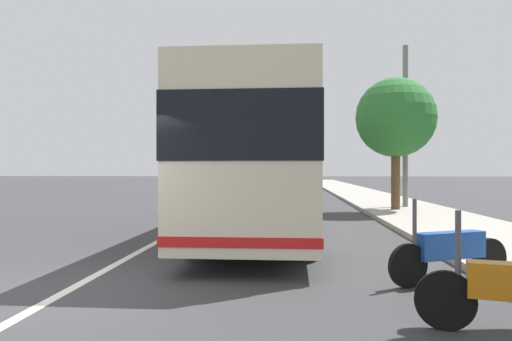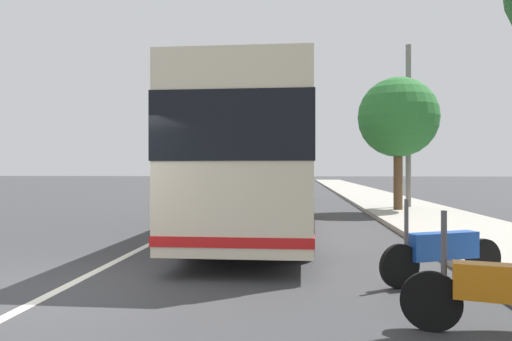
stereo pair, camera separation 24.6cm
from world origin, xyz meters
name	(u,v)px [view 1 (the left image)]	position (x,y,z in m)	size (l,w,h in m)	color
ground_plane	(67,291)	(0.00, 0.00, 0.00)	(220.00, 220.00, 0.00)	#38383A
sidewalk_curb	(427,217)	(10.00, -7.75, 0.07)	(110.00, 3.60, 0.14)	#9E998E
lane_divider_line	(202,217)	(10.00, 0.00, 0.00)	(110.00, 0.16, 0.01)	silver
coach_bus	(264,159)	(6.42, -2.38, 1.98)	(11.64, 2.63, 3.53)	beige
motorcycle_by_tree	(450,251)	(0.85, -5.44, 0.48)	(0.96, 1.98, 1.27)	black
car_behind_bus	(286,188)	(19.48, -2.88, 0.69)	(4.75, 1.93, 1.42)	#2D7238
car_ahead_same_lane	(240,178)	(45.25, 2.39, 0.74)	(4.34, 2.00, 1.59)	#2D7238
car_far_distant	(281,177)	(51.36, -1.97, 0.70)	(4.78, 2.14, 1.46)	navy
car_oncoming	(281,181)	(34.51, -2.35, 0.67)	(4.17, 2.07, 1.39)	navy
roadside_tree_mid_block	(396,118)	(12.25, -7.18, 3.69)	(3.08, 3.08, 5.25)	brown
utility_pole	(405,128)	(13.66, -7.90, 3.43)	(0.22, 0.22, 6.87)	slate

